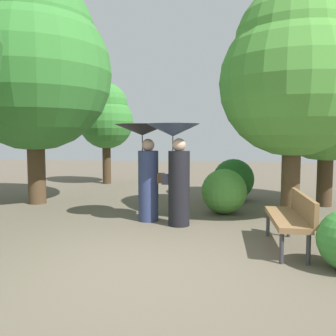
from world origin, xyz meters
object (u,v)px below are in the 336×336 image
object	(u,v)px
person_right	(176,159)
tree_mid_left	(106,117)
person_left	(145,156)
tree_near_right	(328,83)
tree_near_left	(33,61)
tree_mid_right	(294,71)
park_bench	(292,215)

from	to	relation	value
person_right	tree_mid_left	world-z (taller)	tree_mid_left
person_left	tree_near_right	bearing A→B (deg)	-55.49
person_left	tree_near_left	bearing A→B (deg)	71.54
tree_mid_right	park_bench	bearing A→B (deg)	-99.80
person_left	tree_mid_right	bearing A→B (deg)	-73.77
park_bench	tree_near_left	bearing A→B (deg)	-117.69
person_right	tree_mid_right	world-z (taller)	tree_mid_right
tree_near_left	tree_mid_left	xyz separation A→B (m)	(0.54, 3.99, -1.13)
person_left	tree_mid_right	size ratio (longest dim) A/B	0.41
tree_near_right	tree_near_left	bearing A→B (deg)	-174.60
park_bench	tree_near_right	world-z (taller)	tree_near_right
tree_near_right	person_left	bearing A→B (deg)	-152.07
tree_near_right	tree_mid_left	distance (m)	7.36
park_bench	tree_mid_right	xyz separation A→B (m)	(0.34, 1.99, 2.47)
tree_near_left	tree_mid_left	bearing A→B (deg)	82.28
tree_near_right	person_right	bearing A→B (deg)	-144.17
tree_mid_right	tree_near_left	bearing A→B (deg)	170.92
park_bench	person_left	bearing A→B (deg)	-120.69
person_left	park_bench	distance (m)	3.05
person_left	park_bench	size ratio (longest dim) A/B	1.28
park_bench	tree_near_right	bearing A→B (deg)	158.11
park_bench	tree_near_right	size ratio (longest dim) A/B	0.32
person_right	tree_mid_right	xyz separation A→B (m)	(2.23, 0.79, 1.71)
park_bench	tree_mid_left	xyz separation A→B (m)	(-5.09, 6.94, 1.89)
tree_near_right	tree_mid_right	distance (m)	1.96
person_right	tree_mid_right	bearing A→B (deg)	-64.02
tree_near_right	tree_mid_right	bearing A→B (deg)	-124.22
person_right	tree_near_left	bearing A→B (deg)	71.62
tree_near_right	tree_mid_left	xyz separation A→B (m)	(-6.54, 3.32, -0.55)
person_left	tree_near_right	xyz separation A→B (m)	(3.99, 2.11, 1.65)
tree_near_right	park_bench	bearing A→B (deg)	-111.83
park_bench	tree_mid_right	world-z (taller)	tree_mid_right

